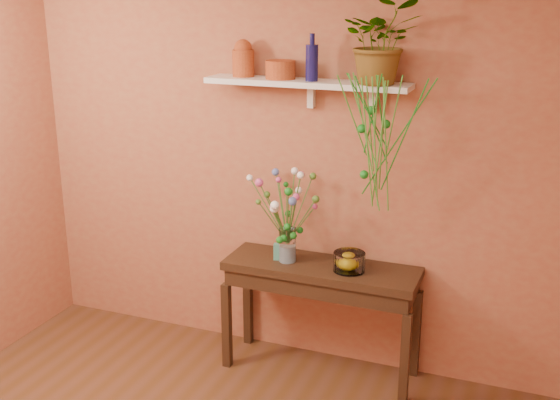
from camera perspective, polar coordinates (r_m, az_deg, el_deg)
room at (r=2.86m, az=-11.49°, el=-6.64°), size 4.04×4.04×2.70m
sideboard at (r=4.54m, az=3.41°, el=-6.66°), size 1.26×0.41×0.77m
wall_shelf at (r=4.33m, az=2.35°, el=9.55°), size 1.30×0.24×0.19m
terracotta_jug at (r=4.49m, az=-3.05°, el=11.54°), size 0.18×0.18×0.23m
terracotta_pot at (r=4.38m, az=0.04°, el=10.69°), size 0.21×0.21×0.11m
blue_bottle at (r=4.27m, az=2.65°, el=11.31°), size 0.08×0.08×0.28m
spider_plant at (r=4.15m, az=8.36°, el=12.80°), size 0.55×0.51×0.49m
plant_fronds at (r=4.05m, az=7.80°, el=5.47°), size 0.55×0.39×0.84m
glass_vase at (r=4.51m, az=0.62°, el=-3.91°), size 0.11×0.11×0.23m
bouquet at (r=4.40m, az=0.50°, el=-0.05°), size 0.52×0.42×0.49m
glass_bowl at (r=4.40m, az=5.73°, el=-5.14°), size 0.20×0.20×0.12m
lemon at (r=4.43m, az=5.65°, el=-5.14°), size 0.08×0.08×0.08m
carton at (r=4.56m, az=-0.17°, el=-4.28°), size 0.06×0.05×0.11m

